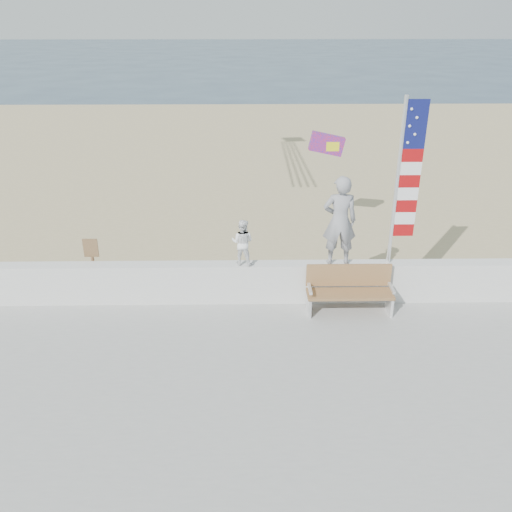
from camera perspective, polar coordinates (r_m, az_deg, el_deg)
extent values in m
plane|color=#283D51|center=(10.43, -0.96, -10.95)|extent=(220.00, 220.00, 0.00)
cube|color=tan|center=(18.49, -0.98, 5.68)|extent=(90.00, 40.00, 0.08)
cube|color=silver|center=(11.81, -0.99, -2.77)|extent=(30.00, 0.35, 0.90)
imported|color=gray|center=(11.38, 8.80, 3.67)|extent=(0.71, 0.48, 1.93)
imported|color=white|center=(11.40, -1.43, 1.46)|extent=(0.57, 0.50, 1.00)
cube|color=olive|center=(11.52, 9.85, -3.96)|extent=(1.80, 0.50, 0.06)
cube|color=#9C7044|center=(11.62, 9.73, -1.98)|extent=(1.80, 0.05, 0.50)
cube|color=silver|center=(11.51, 5.59, -5.08)|extent=(0.06, 0.50, 0.40)
cube|color=white|center=(11.28, 5.70, -3.45)|extent=(0.06, 0.45, 0.05)
cube|color=white|center=(11.82, 13.83, -4.89)|extent=(0.06, 0.50, 0.40)
cube|color=silver|center=(11.59, 14.09, -3.30)|extent=(0.06, 0.45, 0.05)
cylinder|color=white|center=(11.37, 14.59, 7.31)|extent=(0.08, 0.08, 3.50)
cube|color=#0F1451|center=(11.15, 16.48, 13.15)|extent=(0.44, 0.02, 0.95)
cube|color=#9E0A0C|center=(11.75, 15.21, 2.66)|extent=(0.44, 0.02, 0.26)
cube|color=white|center=(11.66, 15.35, 3.87)|extent=(0.44, 0.02, 0.26)
cube|color=#9E0A0C|center=(11.57, 15.50, 5.09)|extent=(0.44, 0.02, 0.26)
cube|color=white|center=(11.49, 15.64, 6.33)|extent=(0.44, 0.02, 0.26)
cube|color=#9E0A0C|center=(11.41, 15.80, 7.58)|extent=(0.44, 0.02, 0.26)
cube|color=white|center=(11.34, 15.95, 8.85)|extent=(0.44, 0.02, 0.26)
cube|color=#9E0A0C|center=(11.28, 16.11, 10.14)|extent=(0.44, 0.02, 0.26)
sphere|color=white|center=(11.17, 15.68, 11.42)|extent=(0.06, 0.06, 0.06)
sphere|color=white|center=(11.17, 16.38, 12.19)|extent=(0.06, 0.06, 0.06)
sphere|color=white|center=(11.11, 15.88, 13.02)|extent=(0.06, 0.06, 0.06)
sphere|color=white|center=(11.11, 16.58, 13.79)|extent=(0.06, 0.06, 0.06)
sphere|color=white|center=(11.05, 16.07, 14.64)|extent=(0.06, 0.06, 0.06)
cube|color=red|center=(15.06, 7.45, 11.64)|extent=(0.99, 0.25, 0.68)
cube|color=yellow|center=(15.09, 8.02, 11.44)|extent=(0.35, 0.26, 0.25)
cylinder|color=#8E6644|center=(12.56, -16.63, -1.85)|extent=(0.07, 0.07, 1.20)
cube|color=brown|center=(12.28, -17.01, 0.82)|extent=(0.32, 0.03, 0.42)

